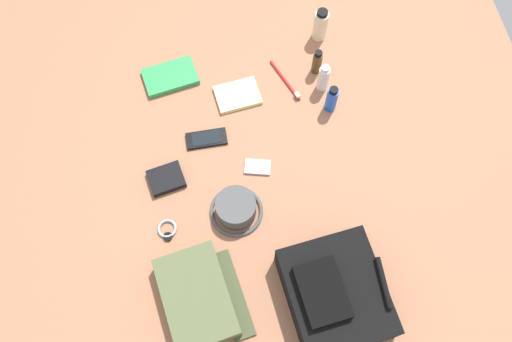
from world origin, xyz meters
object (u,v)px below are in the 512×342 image
(cologne_bottle, at_px, (317,62))
(paperback_novel, at_px, (170,77))
(lotion_bottle, at_px, (320,25))
(wristwatch, at_px, (167,230))
(toothpaste_tube, at_px, (323,78))
(wallet, at_px, (166,179))
(deodorant_spray, at_px, (332,99))
(toiletry_pouch, at_px, (198,298))
(cell_phone, at_px, (207,139))
(media_player, at_px, (257,167))
(notepad, at_px, (238,95))
(backpack, at_px, (335,294))
(bucket_hat, at_px, (236,209))
(toothbrush, at_px, (287,82))

(cologne_bottle, relative_size, paperback_novel, 0.53)
(lotion_bottle, xyz_separation_m, wristwatch, (0.66, -0.61, -0.06))
(lotion_bottle, relative_size, toothpaste_tube, 1.12)
(paperback_novel, distance_m, wristwatch, 0.56)
(wallet, bearing_deg, deodorant_spray, 95.48)
(paperback_novel, relative_size, wallet, 1.84)
(lotion_bottle, bearing_deg, toiletry_pouch, -31.43)
(cologne_bottle, height_order, cell_phone, cologne_bottle)
(toiletry_pouch, height_order, paperback_novel, toiletry_pouch)
(toiletry_pouch, height_order, toothpaste_tube, toothpaste_tube)
(cell_phone, relative_size, media_player, 1.46)
(wallet, distance_m, notepad, 0.39)
(backpack, bearing_deg, cologne_bottle, 171.92)
(backpack, distance_m, toiletry_pouch, 0.39)
(lotion_bottle, bearing_deg, notepad, -57.62)
(lotion_bottle, xyz_separation_m, deodorant_spray, (0.30, -0.02, -0.01))
(cell_phone, xyz_separation_m, wallet, (0.13, -0.14, 0.01))
(wallet, bearing_deg, bucket_hat, 43.43)
(toothpaste_tube, distance_m, wallet, 0.63)
(paperback_novel, xyz_separation_m, notepad, (0.11, 0.22, -0.00))
(wristwatch, bearing_deg, backpack, 58.70)
(wallet, bearing_deg, notepad, 123.49)
(cell_phone, bearing_deg, wristwatch, -28.00)
(notepad, bearing_deg, media_player, -2.68)
(paperback_novel, height_order, wallet, wallet)
(cell_phone, bearing_deg, media_player, 49.85)
(deodorant_spray, xyz_separation_m, paperback_novel, (-0.20, -0.53, -0.05))
(backpack, distance_m, bucket_hat, 0.39)
(bucket_hat, relative_size, toothpaste_tube, 1.41)
(backpack, relative_size, media_player, 3.69)
(paperback_novel, bearing_deg, cologne_bottle, 84.90)
(toiletry_pouch, distance_m, notepad, 0.70)
(bucket_hat, distance_m, toothbrush, 0.51)
(cologne_bottle, height_order, media_player, cologne_bottle)
(lotion_bottle, bearing_deg, cell_phone, -51.72)
(backpack, height_order, bucket_hat, backpack)
(lotion_bottle, relative_size, notepad, 0.89)
(toiletry_pouch, bearing_deg, toothbrush, 151.09)
(cell_phone, bearing_deg, deodorant_spray, 97.56)
(backpack, height_order, deodorant_spray, backpack)
(toiletry_pouch, relative_size, cologne_bottle, 2.87)
(notepad, bearing_deg, toothbrush, 90.85)
(backpack, distance_m, cell_phone, 0.65)
(cologne_bottle, height_order, toothbrush, cologne_bottle)
(paperback_novel, bearing_deg, deodorant_spray, 69.03)
(media_player, bearing_deg, notepad, -174.69)
(backpack, bearing_deg, wristwatch, -121.30)
(bucket_hat, height_order, media_player, bucket_hat)
(backpack, distance_m, media_player, 0.48)
(media_player, relative_size, wallet, 0.85)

